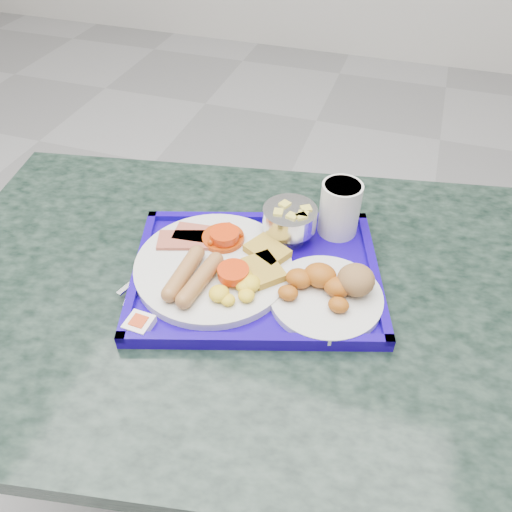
{
  "coord_description": "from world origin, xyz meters",
  "views": [
    {
      "loc": [
        0.47,
        -0.52,
        1.35
      ],
      "look_at": [
        0.28,
        0.08,
        0.76
      ],
      "focal_mm": 35.0,
      "sensor_mm": 36.0,
      "label": 1
    }
  ],
  "objects_px": {
    "fruit_bowl": "(290,219)",
    "main_plate": "(218,265)",
    "tray": "(256,275)",
    "bread_plate": "(330,290)",
    "table": "(243,349)",
    "juice_cup": "(340,207)"
  },
  "relations": [
    {
      "from": "main_plate",
      "to": "bread_plate",
      "type": "height_order",
      "value": "bread_plate"
    },
    {
      "from": "table",
      "to": "juice_cup",
      "type": "xyz_separation_m",
      "value": [
        0.13,
        0.19,
        0.25
      ]
    },
    {
      "from": "main_plate",
      "to": "fruit_bowl",
      "type": "height_order",
      "value": "fruit_bowl"
    },
    {
      "from": "table",
      "to": "fruit_bowl",
      "type": "relative_size",
      "value": 12.43
    },
    {
      "from": "table",
      "to": "bread_plate",
      "type": "bearing_deg",
      "value": 3.9
    },
    {
      "from": "tray",
      "to": "main_plate",
      "type": "xyz_separation_m",
      "value": [
        -0.07,
        -0.02,
        0.02
      ]
    },
    {
      "from": "table",
      "to": "fruit_bowl",
      "type": "bearing_deg",
      "value": 70.86
    },
    {
      "from": "table",
      "to": "main_plate",
      "type": "height_order",
      "value": "main_plate"
    },
    {
      "from": "tray",
      "to": "juice_cup",
      "type": "height_order",
      "value": "juice_cup"
    },
    {
      "from": "tray",
      "to": "bread_plate",
      "type": "xyz_separation_m",
      "value": [
        0.13,
        -0.02,
        0.02
      ]
    },
    {
      "from": "main_plate",
      "to": "fruit_bowl",
      "type": "relative_size",
      "value": 2.78
    },
    {
      "from": "tray",
      "to": "main_plate",
      "type": "relative_size",
      "value": 1.81
    },
    {
      "from": "main_plate",
      "to": "bread_plate",
      "type": "bearing_deg",
      "value": -0.09
    },
    {
      "from": "tray",
      "to": "fruit_bowl",
      "type": "height_order",
      "value": "fruit_bowl"
    },
    {
      "from": "tray",
      "to": "bread_plate",
      "type": "bearing_deg",
      "value": -7.84
    },
    {
      "from": "bread_plate",
      "to": "fruit_bowl",
      "type": "height_order",
      "value": "fruit_bowl"
    },
    {
      "from": "fruit_bowl",
      "to": "main_plate",
      "type": "bearing_deg",
      "value": -126.64
    },
    {
      "from": "juice_cup",
      "to": "tray",
      "type": "bearing_deg",
      "value": -125.29
    },
    {
      "from": "table",
      "to": "tray",
      "type": "relative_size",
      "value": 2.47
    },
    {
      "from": "bread_plate",
      "to": "juice_cup",
      "type": "height_order",
      "value": "juice_cup"
    },
    {
      "from": "fruit_bowl",
      "to": "table",
      "type": "bearing_deg",
      "value": -109.14
    },
    {
      "from": "bread_plate",
      "to": "main_plate",
      "type": "bearing_deg",
      "value": 179.91
    }
  ]
}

